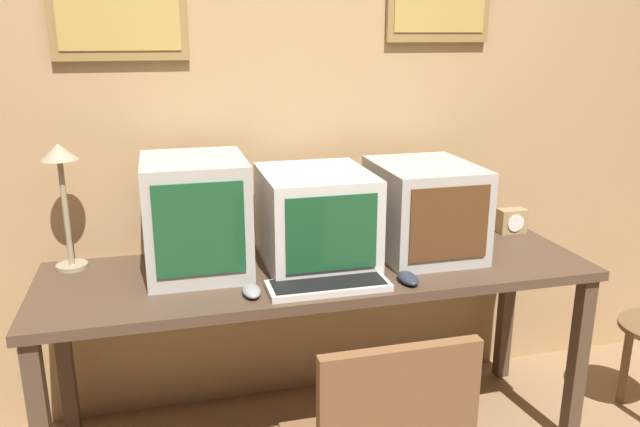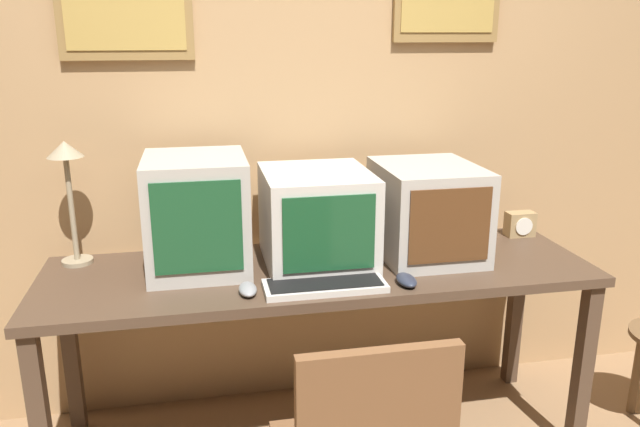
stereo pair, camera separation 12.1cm
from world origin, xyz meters
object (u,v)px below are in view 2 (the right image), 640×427
mouse_far_corner (248,289)px  monitor_center (316,217)px  monitor_right (427,211)px  monitor_left (197,213)px  mouse_near_keyboard (406,280)px  desk_clock (520,224)px  keyboard_main (325,285)px  desk_lamp (68,174)px

mouse_far_corner → monitor_center: bearing=42.4°
monitor_center → monitor_right: size_ratio=1.00×
monitor_left → mouse_near_keyboard: (0.70, -0.31, -0.19)m
monitor_left → desk_clock: monitor_left is taller
monitor_left → keyboard_main: 0.54m
monitor_right → mouse_near_keyboard: bearing=-121.7°
monitor_center → mouse_far_corner: 0.41m
keyboard_main → desk_clock: bearing=23.2°
monitor_left → monitor_right: bearing=-2.1°
mouse_far_corner → mouse_near_keyboard: bearing=-2.9°
monitor_right → mouse_near_keyboard: 0.37m
mouse_near_keyboard → mouse_far_corner: 0.55m
desk_lamp → monitor_center: bearing=-10.1°
monitor_right → mouse_far_corner: monitor_right is taller
mouse_far_corner → monitor_right: bearing=19.4°
monitor_left → mouse_near_keyboard: bearing=-24.2°
monitor_left → mouse_far_corner: 0.38m
monitor_left → monitor_center: (0.43, -0.03, -0.03)m
monitor_center → monitor_right: monitor_right is taller
monitor_center → desk_lamp: size_ratio=0.97×
monitor_center → mouse_near_keyboard: monitor_center is taller
monitor_right → desk_clock: monitor_right is taller
keyboard_main → desk_clock: 1.02m
desk_clock → desk_lamp: bearing=179.2°
monitor_right → desk_lamp: 1.34m
keyboard_main → desk_lamp: 1.02m
monitor_center → desk_lamp: 0.92m
keyboard_main → mouse_near_keyboard: 0.28m
monitor_left → monitor_center: 0.44m
monitor_center → mouse_near_keyboard: 0.42m
monitor_center → desk_lamp: (-0.89, 0.16, 0.17)m
monitor_right → mouse_near_keyboard: monitor_right is taller
monitor_center → mouse_near_keyboard: bearing=-47.2°
keyboard_main → desk_lamp: bearing=153.9°
mouse_far_corner → desk_lamp: desk_lamp is taller
mouse_far_corner → desk_clock: (1.19, 0.39, 0.04)m
monitor_right → desk_lamp: desk_lamp is taller
mouse_near_keyboard → monitor_right: bearing=58.3°
monitor_center → mouse_far_corner: monitor_center is taller
monitor_center → monitor_right: 0.44m
mouse_near_keyboard → keyboard_main: bearing=176.4°
mouse_near_keyboard → desk_clock: bearing=32.7°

